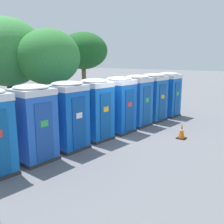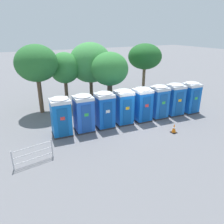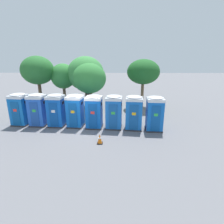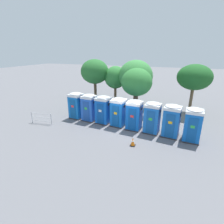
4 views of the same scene
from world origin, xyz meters
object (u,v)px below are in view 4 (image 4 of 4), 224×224
Objects in this scene: portapotty_2 at (103,110)px; street_tree_3 at (136,76)px; street_tree_0 at (137,83)px; portapotty_5 at (152,118)px; portapotty_0 at (76,105)px; traffic_cone at (133,142)px; portapotty_1 at (89,107)px; event_barrier at (41,118)px; street_tree_1 at (95,72)px; portapotty_4 at (134,115)px; portapotty_7 at (193,125)px; street_tree_2 at (194,77)px; street_tree_4 at (115,78)px; portapotty_3 at (118,112)px; portapotty_6 at (171,121)px.

portapotty_2 is 0.47× the size of street_tree_3.
portapotty_5 is at bearing -58.10° from street_tree_0.
portapotty_0 is 7.41m from traffic_cone.
portapotty_1 is at bearing -138.31° from street_tree_0.
portapotty_2 is at bearing 175.53° from portapotty_5.
event_barrier is at bearing -147.33° from portapotty_1.
event_barrier is at bearing -168.76° from portapotty_5.
portapotty_1 is 0.47× the size of street_tree_3.
portapotty_5 reaches higher than event_barrier.
street_tree_1 is at bearing 163.40° from street_tree_0.
portapotty_7 is (4.46, -0.42, -0.00)m from portapotty_4.
street_tree_0 is 9.65m from event_barrier.
street_tree_2 is (8.93, 5.67, 2.52)m from portapotty_1.
street_tree_4 is (0.53, 5.53, 2.06)m from portapotty_1.
street_tree_4 is (-0.96, 5.63, 2.06)m from portapotty_2.
portapotty_4 is at bearing -75.59° from street_tree_3.
portapotty_5 is at bearing 11.24° from event_barrier.
portapotty_3 is 1.49m from portapotty_4.
portapotty_4 is at bearing 103.50° from traffic_cone.
street_tree_4 is at bearing 132.17° from portapotty_5.
street_tree_0 reaches higher than street_tree_4.
street_tree_2 is (2.98, 6.12, 2.52)m from portapotty_5.
street_tree_2 reaches higher than event_barrier.
portapotty_2 is at bearing -3.89° from portapotty_1.
street_tree_4 is at bearing 143.78° from street_tree_0.
street_tree_0 reaches higher than portapotty_5.
portapotty_4 is at bearing -77.41° from street_tree_0.
street_tree_1 is at bearing 140.01° from portapotty_4.
street_tree_0 is 0.88× the size of street_tree_1.
street_tree_0 is at bearing 31.40° from portapotty_0.
portapotty_5 reaches higher than traffic_cone.
street_tree_2 reaches higher than street_tree_0.
portapotty_0 is 1.00× the size of portapotty_5.
portapotty_7 is at bearing -5.42° from portapotty_2.
portapotty_1 is at bearing 176.39° from portapotty_3.
portapotty_5 is 1.49m from portapotty_6.
portapotty_2 is 1.00× the size of portapotty_6.
portapotty_1 is 1.00× the size of portapotty_5.
portapotty_4 is at bearing 176.01° from portapotty_6.
street_tree_0 is at bearing 102.98° from traffic_cone.
portapotty_3 is at bearing -135.45° from street_tree_2.
street_tree_4 is (-2.45, 5.72, 2.06)m from portapotty_3.
portapotty_3 is at bearing -3.86° from portapotty_0.
street_tree_0 is at bearing 121.90° from portapotty_5.
portapotty_3 reaches higher than event_barrier.
portapotty_7 is at bearing -5.42° from portapotty_4.
street_tree_2 is (5.28, 2.42, 0.46)m from street_tree_0.
portapotty_6 is 1.24× the size of event_barrier.
portapotty_7 reaches higher than event_barrier.
portapotty_0 is 5.97m from portapotty_4.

